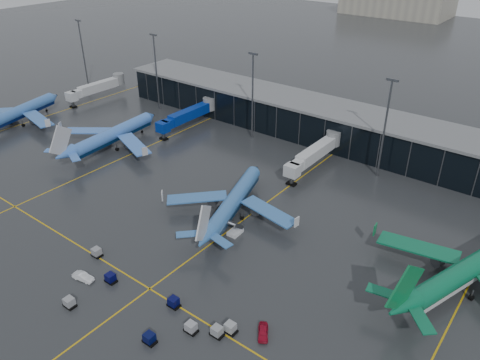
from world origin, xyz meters
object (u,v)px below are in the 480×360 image
Objects in this scene: airliner_klm_near at (234,192)px; service_van_red at (263,332)px; service_van_white at (83,277)px; airliner_aer_lingus at (471,259)px; baggage_carts at (152,306)px; airliner_arkefly at (113,127)px; mobile_airstair at (235,231)px; airliner_klm_west at (17,105)px.

service_van_red is at bearing -62.12° from airliner_klm_near.
airliner_klm_near reaches higher than service_van_white.
baggage_carts is at bearing -117.86° from airliner_aer_lingus.
airliner_arkefly is 58.60m from service_van_white.
airliner_klm_near is 9.22m from mobile_airstair.
service_van_white is (79.47, -34.08, -5.34)m from airliner_klm_west.
mobile_airstair is at bearing -68.12° from airliner_klm_near.
service_van_white is at bearing -125.14° from airliner_aer_lingus.
baggage_carts is (7.24, -31.73, -4.84)m from airliner_klm_near.
airliner_klm_near is (87.63, 0.21, -0.43)m from airliner_klm_west.
airliner_arkefly is at bearing -161.60° from airliner_aer_lingus.
service_van_red is at bearing -85.51° from service_van_white.
airliner_klm_west reaches higher than mobile_airstair.
airliner_aer_lingus is 11.66× the size of mobile_airstair.
airliner_aer_lingus is at bearing -12.44° from airliner_klm_west.
airliner_klm_west is at bearing -158.50° from airliner_aer_lingus.
airliner_klm_near is 8.63× the size of service_van_white.
baggage_carts is at bearing -33.58° from airliner_klm_west.
airliner_klm_near is 32.90m from baggage_carts.
mobile_airstair is (-2.24, 25.67, 0.01)m from baggage_carts.
mobile_airstair is at bearing 103.35° from service_van_red.
service_van_red is (18.16, 6.79, -0.08)m from baggage_carts.
airliner_aer_lingus is (47.45, 6.29, 0.57)m from airliner_klm_near.
airliner_klm_near is (49.52, -6.88, -0.43)m from airliner_arkefly.
airliner_arkefly reaches higher than service_van_white.
airliner_klm_near is 9.10× the size of service_van_red.
baggage_carts is 25.77m from mobile_airstair.
airliner_klm_west is at bearing 133.79° from service_van_red.
baggage_carts is at bearing -94.79° from airliner_klm_near.
airliner_klm_near reaches higher than mobile_airstair.
mobile_airstair is 27.81m from service_van_red.
airliner_arkefly is 56.28m from mobile_airstair.
airliner_arkefly is at bearing 34.09° from service_van_white.
mobile_airstair is 31.14m from service_van_white.
airliner_klm_west reaches higher than service_van_white.
airliner_arkefly is 81.58m from service_van_red.
baggage_carts is at bearing -91.64° from service_van_white.
service_van_white is (-55.62, -40.57, -5.48)m from airliner_aer_lingus.
service_van_white reaches higher than service_van_red.
airliner_klm_west reaches higher than airliner_klm_near.
airliner_aer_lingus reaches higher than mobile_airstair.
airliner_klm_west is 135.24m from airliner_aer_lingus.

